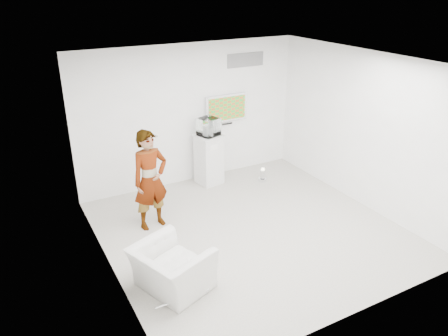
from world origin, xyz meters
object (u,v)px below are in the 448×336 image
Objects in this scene: person at (150,180)px; armchair at (172,268)px; pedestal at (209,159)px; floor_uplight at (263,175)px; tv at (226,108)px.

person reaches higher than armchair.
person is 1.66× the size of pedestal.
person is at bearing -146.56° from pedestal.
person is 2.99m from floor_uplight.
floor_uplight is at bearing 3.28° from person.
floor_uplight is at bearing -24.67° from pedestal.
person reaches higher than pedestal.
pedestal is 1.26m from floor_uplight.
floor_uplight is at bearing -72.36° from armchair.
armchair is 0.94× the size of pedestal.
person is 1.77× the size of armchair.
tv is at bearing 22.32° from person.
tv is 0.90× the size of pedestal.
armchair is at bearing -111.21° from person.
tv is 0.54× the size of person.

